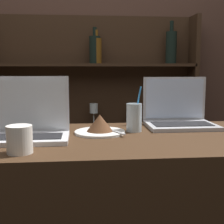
# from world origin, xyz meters

# --- Properties ---
(back_wall) EXTENTS (7.00, 0.06, 2.70)m
(back_wall) POSITION_xyz_m (0.00, 1.38, 1.35)
(back_wall) COLOR #4C3328
(back_wall) RESTS_ON ground_plane
(back_shelf) EXTENTS (1.47, 0.18, 1.74)m
(back_shelf) POSITION_xyz_m (0.04, 1.31, 0.92)
(back_shelf) COLOR #332114
(back_shelf) RESTS_ON ground_plane
(laptop_near) EXTENTS (0.34, 0.20, 0.25)m
(laptop_near) POSITION_xyz_m (-0.28, 0.33, 1.14)
(laptop_near) COLOR silver
(laptop_near) RESTS_ON bar_counter
(laptop_far) EXTENTS (0.33, 0.24, 0.24)m
(laptop_far) POSITION_xyz_m (0.42, 0.54, 1.13)
(laptop_far) COLOR #ADADB2
(laptop_far) RESTS_ON bar_counter
(cake_plate) EXTENTS (0.22, 0.22, 0.08)m
(cake_plate) POSITION_xyz_m (0.02, 0.40, 1.12)
(cake_plate) COLOR white
(cake_plate) RESTS_ON bar_counter
(water_glass) EXTENTS (0.07, 0.07, 0.20)m
(water_glass) POSITION_xyz_m (0.18, 0.43, 1.15)
(water_glass) COLOR silver
(water_glass) RESTS_ON bar_counter
(coffee_cup) EXTENTS (0.09, 0.09, 0.09)m
(coffee_cup) POSITION_xyz_m (-0.27, 0.11, 1.13)
(coffee_cup) COLOR silver
(coffee_cup) RESTS_ON bar_counter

